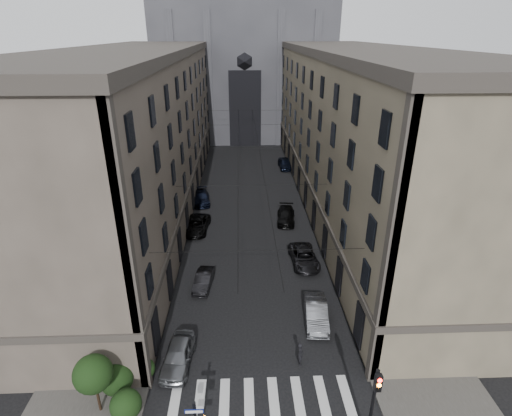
{
  "coord_description": "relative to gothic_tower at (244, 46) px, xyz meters",
  "views": [
    {
      "loc": [
        -1.03,
        -12.49,
        20.53
      ],
      "look_at": [
        -0.03,
        12.43,
        9.44
      ],
      "focal_mm": 28.0,
      "sensor_mm": 36.0,
      "label": 1
    }
  ],
  "objects": [
    {
      "name": "zebra_crossing",
      "position": [
        0.0,
        -69.96,
        -17.79
      ],
      "size": [
        11.0,
        3.2,
        0.01
      ],
      "primitive_type": "cube",
      "color": "beige",
      "rests_on": "ground"
    },
    {
      "name": "sidewalk_right",
      "position": [
        10.5,
        -38.96,
        -17.72
      ],
      "size": [
        7.0,
        80.0,
        0.15
      ],
      "primitive_type": "cube",
      "color": "#383533",
      "rests_on": "ground"
    },
    {
      "name": "car_right_far",
      "position": [
        6.2,
        -25.48,
        -16.98
      ],
      "size": [
        2.17,
        4.9,
        1.64
      ],
      "primitive_type": "imported",
      "rotation": [
        0.0,
        0.0,
        0.05
      ],
      "color": "black",
      "rests_on": "ground"
    },
    {
      "name": "car_right_midfar",
      "position": [
        4.2,
        -45.27,
        -17.09
      ],
      "size": [
        2.54,
        5.09,
        1.42
      ],
      "primitive_type": "imported",
      "rotation": [
        0.0,
        0.0,
        -0.11
      ],
      "color": "black",
      "rests_on": "ground"
    },
    {
      "name": "pedestrian",
      "position": [
        2.73,
        -67.28,
        -16.93
      ],
      "size": [
        0.48,
        0.67,
        1.75
      ],
      "primitive_type": "imported",
      "rotation": [
        0.0,
        0.0,
        1.67
      ],
      "color": "black",
      "rests_on": "ground"
    },
    {
      "name": "car_left_midfar",
      "position": [
        -6.01,
        -47.31,
        -17.07
      ],
      "size": [
        2.85,
        5.42,
        1.46
      ],
      "primitive_type": "imported",
      "rotation": [
        0.0,
        0.0,
        -0.09
      ],
      "color": "black",
      "rests_on": "ground"
    },
    {
      "name": "car_left_midnear",
      "position": [
        -4.43,
        -58.05,
        -17.16
      ],
      "size": [
        1.8,
        4.01,
        1.28
      ],
      "primitive_type": "imported",
      "rotation": [
        0.0,
        0.0,
        -0.12
      ],
      "color": "black",
      "rests_on": "ground"
    },
    {
      "name": "building_right",
      "position": [
        13.44,
        -38.96,
        -8.45
      ],
      "size": [
        13.6,
        60.6,
        18.85
      ],
      "color": "brown",
      "rests_on": "ground"
    },
    {
      "name": "building_left",
      "position": [
        -13.44,
        -38.96,
        -8.45
      ],
      "size": [
        13.6,
        60.6,
        18.85
      ],
      "color": "#463E35",
      "rests_on": "ground"
    },
    {
      "name": "traffic_light_right",
      "position": [
        5.6,
        -73.04,
        -14.51
      ],
      "size": [
        0.34,
        0.5,
        5.2
      ],
      "color": "black",
      "rests_on": "ground"
    },
    {
      "name": "car_left_far",
      "position": [
        -6.2,
        -39.27,
        -17.08
      ],
      "size": [
        2.65,
        5.19,
        1.44
      ],
      "primitive_type": "imported",
      "rotation": [
        0.0,
        0.0,
        0.13
      ],
      "color": "black",
      "rests_on": "ground"
    },
    {
      "name": "car_right_midnear",
      "position": [
        4.9,
        -54.66,
        -17.08
      ],
      "size": [
        2.65,
        5.3,
        1.44
      ],
      "primitive_type": "imported",
      "rotation": [
        0.0,
        0.0,
        0.05
      ],
      "color": "black",
      "rests_on": "ground"
    },
    {
      "name": "car_left_near",
      "position": [
        -5.41,
        -66.96,
        -17.03
      ],
      "size": [
        2.23,
        4.68,
        1.54
      ],
      "primitive_type": "imported",
      "rotation": [
        0.0,
        0.0,
        -0.09
      ],
      "color": "slate",
      "rests_on": "ground"
    },
    {
      "name": "shrub_cluster",
      "position": [
        -8.72,
        -69.95,
        -16.0
      ],
      "size": [
        3.9,
        4.4,
        3.9
      ],
      "color": "black",
      "rests_on": "sidewalk_left"
    },
    {
      "name": "tram_wires",
      "position": [
        0.0,
        -39.33,
        -10.55
      ],
      "size": [
        14.0,
        60.0,
        0.43
      ],
      "color": "black",
      "rests_on": "ground"
    },
    {
      "name": "car_right_near",
      "position": [
        4.57,
        -63.04,
        -17.03
      ],
      "size": [
        2.05,
        4.82,
        1.55
      ],
      "primitive_type": "imported",
      "rotation": [
        0.0,
        0.0,
        -0.09
      ],
      "color": "slate",
      "rests_on": "ground"
    },
    {
      "name": "gothic_tower",
      "position": [
        0.0,
        0.0,
        0.0
      ],
      "size": [
        35.0,
        23.0,
        58.0
      ],
      "color": "#2D2D33",
      "rests_on": "ground"
    },
    {
      "name": "sidewalk_left",
      "position": [
        -10.5,
        -38.96,
        -17.72
      ],
      "size": [
        7.0,
        80.0,
        0.15
      ],
      "primitive_type": "cube",
      "color": "#383533",
      "rests_on": "ground"
    }
  ]
}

